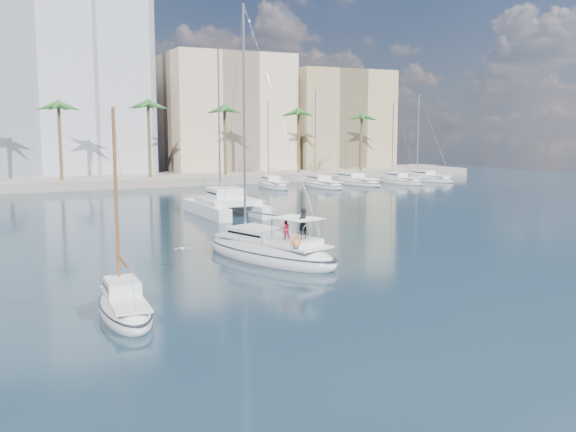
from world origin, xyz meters
TOP-DOWN VIEW (x-y plane):
  - ground at (0.00, 0.00)m, footprint 160.00×160.00m
  - quay at (0.00, 61.00)m, footprint 120.00×14.00m
  - building_modern at (-12.00, 73.00)m, footprint 42.00×16.00m
  - building_beige at (22.00, 70.00)m, footprint 20.00×14.00m
  - building_tan_right at (42.00, 68.00)m, footprint 18.00×12.00m
  - palm_centre at (0.00, 57.00)m, footprint 3.60×3.60m
  - palm_right at (34.00, 57.00)m, footprint 3.60×3.60m
  - main_sloop at (-0.21, 3.63)m, footprint 6.62×11.54m
  - small_sloop at (-10.75, -4.57)m, footprint 2.38×6.65m
  - catamaran at (4.78, 24.36)m, footprint 5.21×10.38m
  - seagull at (-5.49, 4.44)m, footprint 1.03×0.44m
  - moored_yacht_a at (20.00, 47.00)m, footprint 3.37×9.52m
  - moored_yacht_b at (26.50, 45.00)m, footprint 3.32×10.83m
  - moored_yacht_c at (33.00, 47.00)m, footprint 3.98×12.33m
  - moored_yacht_d at (39.50, 45.00)m, footprint 3.52×9.55m
  - moored_yacht_e at (46.00, 47.00)m, footprint 4.61×11.11m

SIDE VIEW (x-z plane):
  - ground at x=0.00m, z-range 0.00..0.00m
  - moored_yacht_a at x=20.00m, z-range -5.95..5.95m
  - moored_yacht_b at x=26.50m, z-range -6.86..6.86m
  - moored_yacht_c at x=33.00m, z-range -7.77..7.77m
  - moored_yacht_d at x=39.50m, z-range -5.95..5.95m
  - moored_yacht_e at x=46.00m, z-range -6.86..6.86m
  - small_sloop at x=-10.75m, z-range -4.34..5.09m
  - main_sloop at x=-0.21m, z-range -7.65..8.68m
  - quay at x=0.00m, z-range 0.00..1.20m
  - seagull at x=-5.49m, z-range 0.87..1.06m
  - catamaran at x=4.78m, z-range -6.56..8.76m
  - building_tan_right at x=42.00m, z-range 0.00..18.00m
  - building_beige at x=22.00m, z-range 0.00..20.00m
  - palm_centre at x=0.00m, z-range 4.13..16.43m
  - palm_right at x=34.00m, z-range 4.13..16.43m
  - building_modern at x=-12.00m, z-range 0.00..28.00m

